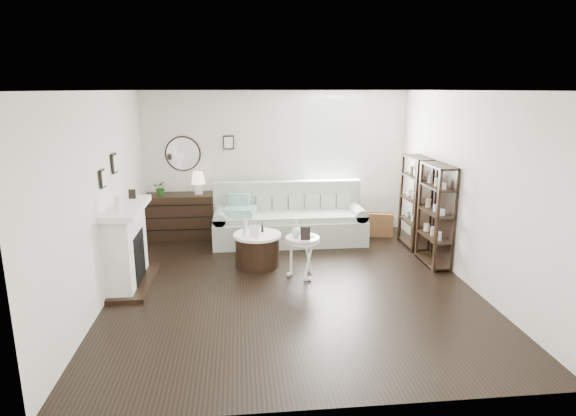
{
  "coord_description": "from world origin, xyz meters",
  "views": [
    {
      "loc": [
        -0.72,
        -6.35,
        2.72
      ],
      "look_at": [
        0.02,
        0.8,
        0.94
      ],
      "focal_mm": 30.0,
      "sensor_mm": 36.0,
      "label": 1
    }
  ],
  "objects": [
    {
      "name": "pedestal_table",
      "position": [
        0.18,
        0.31,
        0.56
      ],
      "size": [
        0.51,
        0.51,
        0.62
      ],
      "rotation": [
        0.0,
        0.0,
        0.42
      ],
      "color": "white",
      "rests_on": "ground"
    },
    {
      "name": "bottle_drum",
      "position": [
        -0.65,
        0.76,
        0.68
      ],
      "size": [
        0.08,
        0.08,
        0.32
      ],
      "primitive_type": "cylinder",
      "color": "silver",
      "rests_on": "drum_table"
    },
    {
      "name": "card_frame_ped",
      "position": [
        0.2,
        0.18,
        0.71
      ],
      "size": [
        0.14,
        0.06,
        0.19
      ],
      "primitive_type": "cube",
      "rotation": [
        -0.21,
        0.0,
        -0.06
      ],
      "color": "black",
      "rests_on": "pedestal_table"
    },
    {
      "name": "dresser",
      "position": [
        -1.83,
        2.47,
        0.42
      ],
      "size": [
        1.25,
        0.54,
        0.83
      ],
      "color": "black",
      "rests_on": "ground"
    },
    {
      "name": "shelf_unit_far",
      "position": [
        2.33,
        1.55,
        0.8
      ],
      "size": [
        0.3,
        0.8,
        1.6
      ],
      "color": "black",
      "rests_on": "ground"
    },
    {
      "name": "fireplace",
      "position": [
        -2.32,
        0.3,
        0.54
      ],
      "size": [
        0.5,
        1.4,
        1.84
      ],
      "color": "white",
      "rests_on": "ground"
    },
    {
      "name": "shelf_unit_near",
      "position": [
        2.33,
        0.65,
        0.8
      ],
      "size": [
        0.3,
        0.8,
        1.6
      ],
      "color": "black",
      "rests_on": "ground"
    },
    {
      "name": "potted_plant",
      "position": [
        -2.15,
        2.42,
        0.97
      ],
      "size": [
        0.28,
        0.26,
        0.28
      ],
      "primitive_type": "imported",
      "rotation": [
        0.0,
        0.0,
        -0.18
      ],
      "color": "#1C4F16",
      "rests_on": "dresser"
    },
    {
      "name": "card_frame_drum",
      "position": [
        -0.51,
        0.66,
        0.62
      ],
      "size": [
        0.16,
        0.09,
        0.19
      ],
      "primitive_type": "cube",
      "rotation": [
        -0.21,
        0.0,
        -0.27
      ],
      "color": "white",
      "rests_on": "drum_table"
    },
    {
      "name": "sofa",
      "position": [
        0.17,
        2.08,
        0.35
      ],
      "size": [
        2.73,
        0.95,
        1.06
      ],
      "color": "#9CA795",
      "rests_on": "ground"
    },
    {
      "name": "suitcase",
      "position": [
        1.82,
        2.22,
        0.22
      ],
      "size": [
        0.7,
        0.36,
        0.45
      ],
      "primitive_type": "cube",
      "rotation": [
        0.0,
        0.0,
        -0.22
      ],
      "color": "brown",
      "rests_on": "ground"
    },
    {
      "name": "quilt",
      "position": [
        -0.73,
        1.95,
        0.62
      ],
      "size": [
        0.64,
        0.56,
        0.14
      ],
      "primitive_type": "cube",
      "rotation": [
        0.0,
        0.0,
        -0.23
      ],
      "color": "#248560",
      "rests_on": "sofa"
    },
    {
      "name": "eiffel_ped",
      "position": [
        0.28,
        0.34,
        0.71
      ],
      "size": [
        0.13,
        0.13,
        0.18
      ],
      "primitive_type": null,
      "rotation": [
        0.0,
        0.0,
        0.23
      ],
      "color": "black",
      "rests_on": "pedestal_table"
    },
    {
      "name": "eiffel_drum",
      "position": [
        -0.38,
        0.9,
        0.62
      ],
      "size": [
        0.14,
        0.14,
        0.2
      ],
      "primitive_type": null,
      "rotation": [
        0.0,
        0.0,
        -0.3
      ],
      "color": "black",
      "rests_on": "drum_table"
    },
    {
      "name": "table_lamp",
      "position": [
        -1.47,
        2.47,
        1.04
      ],
      "size": [
        0.29,
        0.29,
        0.41
      ],
      "primitive_type": null,
      "rotation": [
        0.0,
        0.0,
        -0.14
      ],
      "color": "#F4EBCD",
      "rests_on": "dresser"
    },
    {
      "name": "drum_table",
      "position": [
        -0.46,
        0.85,
        0.26
      ],
      "size": [
        0.75,
        0.75,
        0.52
      ],
      "rotation": [
        0.0,
        0.0,
        -0.01
      ],
      "color": "black",
      "rests_on": "ground"
    },
    {
      "name": "room",
      "position": [
        0.73,
        2.7,
        1.6
      ],
      "size": [
        5.5,
        5.5,
        5.5
      ],
      "color": "black",
      "rests_on": "ground"
    },
    {
      "name": "flask_ped",
      "position": [
        0.09,
        0.33,
        0.75
      ],
      "size": [
        0.15,
        0.15,
        0.28
      ],
      "primitive_type": null,
      "color": "silver",
      "rests_on": "pedestal_table"
    }
  ]
}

